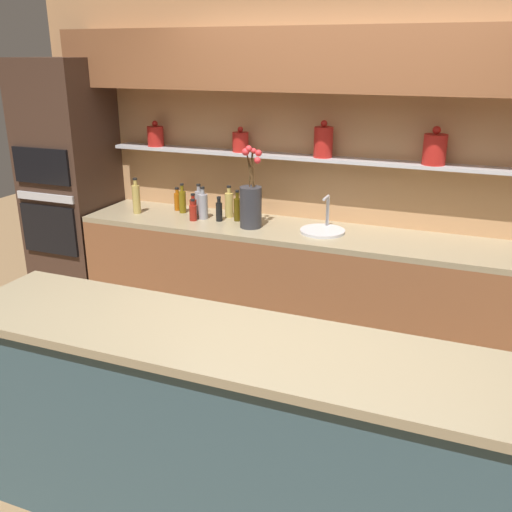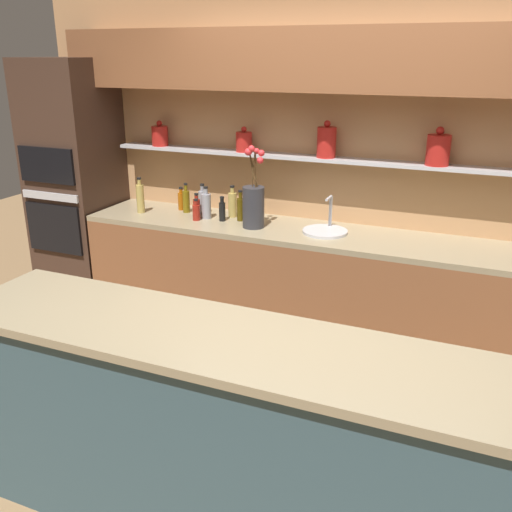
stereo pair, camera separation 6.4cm
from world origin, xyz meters
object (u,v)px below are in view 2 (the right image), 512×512
object	(u,v)px
bottle_oil_0	(186,201)
bottle_sauce_5	(197,207)
flower_vase	(254,204)
bottle_sauce_8	(222,210)
bottle_sauce_6	(196,212)
bottle_oil_9	(240,208)
bottle_spirit_4	(232,204)
bottle_spirit_1	(140,198)
bottle_spirit_2	(203,201)
bottle_sauce_3	(181,200)
bottle_spirit_7	(206,205)
sink_fixture	(325,230)
oven_tower	(77,188)

from	to	relation	value
bottle_oil_0	bottle_sauce_5	world-z (taller)	bottle_oil_0
flower_vase	bottle_sauce_8	bearing A→B (deg)	168.22
bottle_sauce_6	bottle_oil_9	bearing A→B (deg)	20.80
bottle_spirit_4	bottle_sauce_8	distance (m)	0.14
bottle_spirit_1	bottle_oil_9	xyz separation A→B (m)	(0.83, 0.10, -0.02)
bottle_spirit_2	bottle_sauce_3	world-z (taller)	bottle_spirit_2
bottle_sauce_8	bottle_spirit_7	bearing A→B (deg)	173.67
sink_fixture	bottle_spirit_2	bearing A→B (deg)	174.36
sink_fixture	bottle_spirit_1	distance (m)	1.52
oven_tower	bottle_sauce_5	bearing A→B (deg)	0.61
bottle_sauce_8	bottle_oil_9	distance (m)	0.14
bottle_sauce_6	bottle_spirit_7	distance (m)	0.10
bottle_oil_9	sink_fixture	bearing A→B (deg)	-3.40
bottle_sauce_3	bottle_sauce_6	size ratio (longest dim) A/B	1.13
sink_fixture	bottle_sauce_6	xyz separation A→B (m)	(-1.00, -0.08, 0.05)
bottle_spirit_4	bottle_sauce_8	size ratio (longest dim) A/B	1.30
bottle_sauce_8	bottle_sauce_5	bearing A→B (deg)	175.24
bottle_sauce_8	bottle_sauce_3	bearing A→B (deg)	160.39
flower_vase	bottle_sauce_5	distance (m)	0.53
bottle_sauce_8	bottle_spirit_4	bearing A→B (deg)	80.36
oven_tower	sink_fixture	size ratio (longest dim) A/B	6.53
oven_tower	bottle_spirit_1	size ratio (longest dim) A/B	7.38
bottle_sauce_6	flower_vase	bearing A→B (deg)	0.17
oven_tower	bottle_spirit_4	bearing A→B (deg)	5.20
flower_vase	bottle_oil_0	xyz separation A→B (m)	(-0.66, 0.17, -0.08)
bottle_sauce_6	bottle_spirit_1	bearing A→B (deg)	177.70
sink_fixture	bottle_sauce_5	size ratio (longest dim) A/B	1.70
oven_tower	bottle_spirit_2	distance (m)	1.15
oven_tower	bottle_sauce_6	distance (m)	1.19
bottle_spirit_1	bottle_spirit_7	size ratio (longest dim) A/B	1.14
bottle_sauce_3	bottle_spirit_4	bearing A→B (deg)	-3.16
bottle_spirit_2	bottle_sauce_8	xyz separation A→B (m)	(0.23, -0.12, -0.02)
bottle_oil_0	bottle_spirit_7	bearing A→B (deg)	-22.06
bottle_spirit_1	bottle_spirit_2	world-z (taller)	bottle_spirit_1
bottle_sauce_3	bottle_sauce_6	distance (m)	0.34
bottle_sauce_3	bottle_sauce_5	distance (m)	0.26
flower_vase	bottle_oil_9	bearing A→B (deg)	143.35
sink_fixture	bottle_spirit_4	size ratio (longest dim) A/B	1.30
bottle_sauce_6	bottle_spirit_4	bearing A→B (deg)	42.43
oven_tower	bottle_oil_9	world-z (taller)	oven_tower
bottle_spirit_7	bottle_oil_9	world-z (taller)	bottle_spirit_7
bottle_oil_9	bottle_oil_0	bearing A→B (deg)	174.32
bottle_sauce_6	bottle_sauce_5	bearing A→B (deg)	116.72
flower_vase	bottle_spirit_2	bearing A→B (deg)	160.72
oven_tower	bottle_oil_9	xyz separation A→B (m)	(1.51, 0.05, -0.03)
sink_fixture	bottle_sauce_3	distance (m)	1.27
bottle_sauce_5	bottle_sauce_6	world-z (taller)	bottle_sauce_5
sink_fixture	bottle_sauce_5	world-z (taller)	sink_fixture
flower_vase	bottle_sauce_5	xyz separation A→B (m)	(-0.52, 0.08, -0.10)
bottle_spirit_2	bottle_sauce_3	bearing A→B (deg)	169.92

